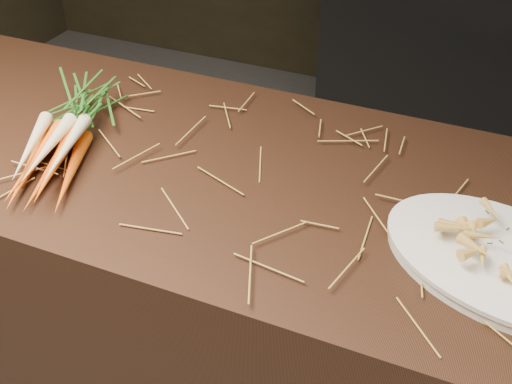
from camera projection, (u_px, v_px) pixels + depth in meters
main_counter at (342, 356)px, 1.47m from camera, size 2.40×0.70×0.90m
straw_bedding at (362, 196)px, 1.20m from camera, size 1.40×0.60×0.02m
root_veg_bunch at (70, 124)px, 1.34m from camera, size 0.29×0.49×0.09m
serving_platter at (502, 263)px, 1.05m from camera, size 0.47×0.39×0.02m
roasted_veg_heap at (507, 248)px, 1.03m from camera, size 0.23×0.20×0.04m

